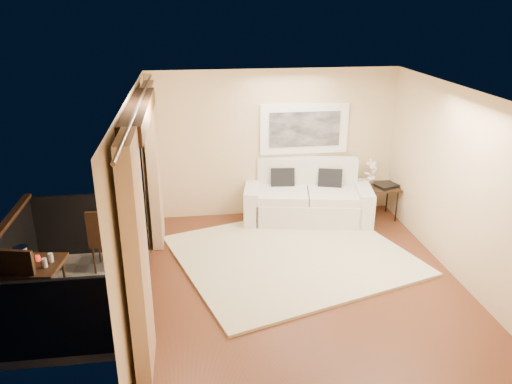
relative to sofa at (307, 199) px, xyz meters
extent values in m
plane|color=brown|center=(-0.56, -2.10, -0.39)|extent=(5.00, 5.00, 0.00)
plane|color=white|center=(-0.56, -2.10, 2.31)|extent=(5.00, 5.00, 0.00)
plane|color=beige|center=(-0.56, 0.40, 0.96)|extent=(4.50, 0.00, 4.50)
plane|color=beige|center=(-0.56, -4.60, 0.96)|extent=(4.50, 0.00, 4.50)
plane|color=beige|center=(1.69, -2.10, 0.96)|extent=(0.00, 5.00, 5.00)
plane|color=beige|center=(-2.81, -0.25, 0.96)|extent=(0.00, 2.70, 2.70)
plane|color=beige|center=(-2.81, -3.95, 0.96)|extent=(0.00, 2.70, 2.70)
plane|color=beige|center=(-2.81, -2.10, 2.16)|extent=(0.00, 2.40, 2.40)
cube|color=black|center=(-2.69, -2.10, 2.13)|extent=(0.28, 2.40, 0.22)
cube|color=#605B56|center=(-3.71, -2.10, -0.45)|extent=(1.80, 2.60, 0.12)
cube|color=black|center=(-4.57, -2.10, 0.11)|extent=(0.06, 2.60, 1.00)
cube|color=black|center=(-3.71, -0.83, 0.11)|extent=(1.80, 0.06, 1.00)
cube|color=black|center=(-3.71, -3.37, 0.11)|extent=(1.80, 0.06, 1.00)
cube|color=tan|center=(-2.67, -0.55, 0.93)|extent=(0.16, 0.75, 2.62)
cube|color=tan|center=(-2.67, -3.65, 0.93)|extent=(0.16, 0.75, 2.62)
cylinder|color=#4C473F|center=(-2.67, -2.10, 2.24)|extent=(0.04, 4.80, 0.04)
cube|color=white|center=(-0.01, 0.37, 1.23)|extent=(1.62, 0.05, 0.92)
cube|color=black|center=(-0.01, 0.33, 1.23)|extent=(1.30, 0.02, 0.64)
cube|color=beige|center=(-0.56, -1.40, -0.36)|extent=(4.14, 3.86, 0.04)
cube|color=silver|center=(-0.01, -0.08, -0.16)|extent=(1.98, 1.28, 0.45)
cube|color=silver|center=(0.05, 0.29, 0.26)|extent=(1.85, 0.55, 0.89)
cube|color=silver|center=(-1.01, 0.09, -0.05)|extent=(0.42, 1.00, 0.67)
cube|color=silver|center=(0.98, -0.26, -0.05)|extent=(0.42, 1.00, 0.67)
cube|color=silver|center=(-0.46, -0.04, 0.14)|extent=(1.00, 1.00, 0.15)
cube|color=silver|center=(0.42, -0.19, 0.14)|extent=(1.00, 1.00, 0.15)
cube|color=black|center=(-0.42, 0.21, 0.33)|extent=(0.45, 0.24, 0.44)
cube|color=black|center=(0.43, 0.06, 0.33)|extent=(0.47, 0.32, 0.44)
cube|color=black|center=(1.37, -0.10, 0.21)|extent=(0.57, 0.57, 0.04)
cylinder|color=black|center=(1.14, -0.33, -0.10)|extent=(0.03, 0.03, 0.58)
cylinder|color=black|center=(1.59, -0.33, -0.10)|extent=(0.03, 0.03, 0.58)
cylinder|color=black|center=(1.14, 0.13, -0.10)|extent=(0.03, 0.03, 0.58)
cylinder|color=black|center=(1.59, 0.13, -0.10)|extent=(0.03, 0.03, 0.58)
cube|color=black|center=(1.44, -0.16, 0.26)|extent=(0.45, 0.39, 0.05)
imported|color=white|center=(1.20, 0.04, 0.47)|extent=(0.30, 0.26, 0.48)
cube|color=black|center=(-4.07, -2.50, 0.33)|extent=(0.70, 0.70, 0.05)
cylinder|color=black|center=(-4.32, -2.75, -0.05)|extent=(0.04, 0.04, 0.68)
cylinder|color=black|center=(-3.81, -2.75, -0.05)|extent=(0.04, 0.04, 0.68)
cylinder|color=black|center=(-4.32, -2.25, -0.05)|extent=(0.04, 0.04, 0.68)
cylinder|color=black|center=(-3.81, -2.25, -0.05)|extent=(0.04, 0.04, 0.68)
cube|color=black|center=(-3.38, -1.36, 0.08)|extent=(0.45, 0.45, 0.05)
cube|color=black|center=(-3.39, -1.56, 0.34)|extent=(0.44, 0.07, 0.57)
cylinder|color=black|center=(-3.20, -1.20, -0.16)|extent=(0.03, 0.03, 0.44)
cylinder|color=black|center=(-3.55, -1.18, -0.16)|extent=(0.03, 0.03, 0.44)
cylinder|color=black|center=(-3.21, -1.55, -0.16)|extent=(0.03, 0.03, 0.44)
cylinder|color=black|center=(-3.57, -1.53, -0.16)|extent=(0.03, 0.03, 0.44)
cube|color=black|center=(-4.26, -2.91, 0.10)|extent=(0.55, 0.55, 0.05)
cube|color=black|center=(-4.21, -2.71, 0.37)|extent=(0.45, 0.16, 0.59)
cylinder|color=black|center=(-4.12, -3.13, -0.15)|extent=(0.03, 0.03, 0.46)
cylinder|color=black|center=(-4.40, -2.69, -0.15)|extent=(0.03, 0.03, 0.46)
cylinder|color=black|center=(-4.04, -2.78, -0.15)|extent=(0.03, 0.03, 0.46)
cylinder|color=white|center=(-4.25, -2.40, 0.45)|extent=(0.18, 0.18, 0.20)
cylinder|color=red|center=(-4.05, -2.41, 0.39)|extent=(0.06, 0.06, 0.07)
cylinder|color=silver|center=(-4.04, -2.67, 0.44)|extent=(0.04, 0.04, 0.18)
cylinder|color=white|center=(-3.92, -2.59, 0.41)|extent=(0.06, 0.06, 0.12)
cylinder|color=white|center=(-3.88, -2.47, 0.41)|extent=(0.06, 0.06, 0.12)
camera|label=1|loc=(-2.07, -8.28, 3.43)|focal=35.00mm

